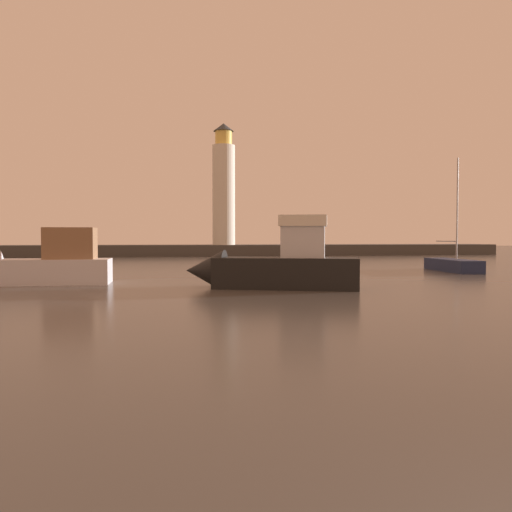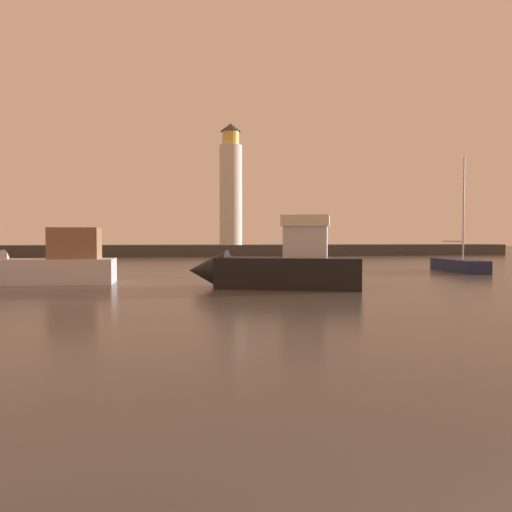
{
  "view_description": "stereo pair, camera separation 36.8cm",
  "coord_description": "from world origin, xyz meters",
  "px_view_note": "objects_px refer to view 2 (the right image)",
  "views": [
    {
      "loc": [
        -3.6,
        -2.34,
        2.65
      ],
      "look_at": [
        -0.25,
        16.7,
        1.94
      ],
      "focal_mm": 35.22,
      "sensor_mm": 36.0,
      "label": 1
    },
    {
      "loc": [
        -3.24,
        -2.4,
        2.65
      ],
      "look_at": [
        -0.25,
        16.7,
        1.94
      ],
      "focal_mm": 35.22,
      "sensor_mm": 36.0,
      "label": 2
    }
  ],
  "objects_px": {
    "motorboat_3": "(39,265)",
    "sailboat_moored": "(459,265)",
    "lighthouse": "(231,188)",
    "motorboat_2": "(273,266)"
  },
  "relations": [
    {
      "from": "lighthouse",
      "to": "sailboat_moored",
      "type": "height_order",
      "value": "lighthouse"
    },
    {
      "from": "motorboat_2",
      "to": "motorboat_3",
      "type": "distance_m",
      "value": 13.47
    },
    {
      "from": "motorboat_3",
      "to": "lighthouse",
      "type": "bearing_deg",
      "value": 70.1
    },
    {
      "from": "lighthouse",
      "to": "motorboat_2",
      "type": "xyz_separation_m",
      "value": [
        -2.83,
        -47.39,
        -8.78
      ]
    },
    {
      "from": "motorboat_3",
      "to": "sailboat_moored",
      "type": "height_order",
      "value": "sailboat_moored"
    },
    {
      "from": "sailboat_moored",
      "to": "motorboat_2",
      "type": "bearing_deg",
      "value": -148.28
    },
    {
      "from": "lighthouse",
      "to": "motorboat_2",
      "type": "distance_m",
      "value": 48.28
    },
    {
      "from": "motorboat_2",
      "to": "motorboat_3",
      "type": "relative_size",
      "value": 1.12
    },
    {
      "from": "motorboat_2",
      "to": "motorboat_3",
      "type": "bearing_deg",
      "value": 160.85
    },
    {
      "from": "motorboat_3",
      "to": "sailboat_moored",
      "type": "xyz_separation_m",
      "value": [
        29.47,
        5.93,
        -0.54
      ]
    }
  ]
}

